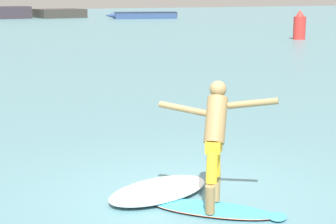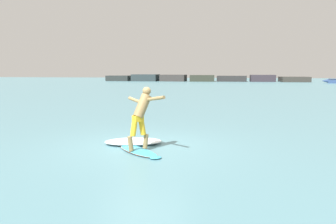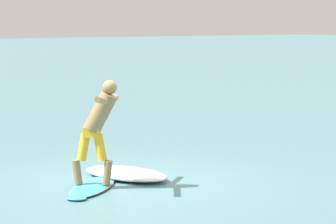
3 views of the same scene
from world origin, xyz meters
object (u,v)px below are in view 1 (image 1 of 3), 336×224
(surfboard, at_px, (215,209))
(surfer, at_px, (215,133))
(channel_marker_buoy, at_px, (300,26))
(fishing_boat_near_jetty, at_px, (143,15))

(surfboard, height_order, surfer, surfer)
(surfboard, distance_m, surfer, 1.05)
(surfer, relative_size, channel_marker_buoy, 0.89)
(fishing_boat_near_jetty, bearing_deg, surfboard, -113.23)
(fishing_boat_near_jetty, height_order, channel_marker_buoy, channel_marker_buoy)
(surfboard, xyz_separation_m, fishing_boat_near_jetty, (23.76, 55.36, 0.41))
(surfer, bearing_deg, fishing_boat_near_jetty, 66.78)
(fishing_boat_near_jetty, distance_m, channel_marker_buoy, 32.78)
(surfer, height_order, fishing_boat_near_jetty, surfer)
(surfer, distance_m, channel_marker_buoy, 30.34)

